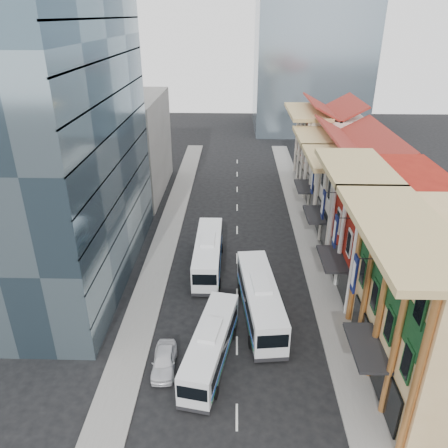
{
  "coord_description": "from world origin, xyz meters",
  "views": [
    {
      "loc": [
        -0.29,
        -19.65,
        24.33
      ],
      "look_at": [
        -1.38,
        19.74,
        5.29
      ],
      "focal_mm": 35.0,
      "sensor_mm": 36.0,
      "label": 1
    }
  ],
  "objects_px": {
    "office_tower": "(51,129)",
    "bus_left_near": "(211,345)",
    "shophouse_tan": "(443,311)",
    "sedan_left": "(164,361)",
    "bus_left_far": "(208,253)",
    "bus_right": "(260,299)"
  },
  "relations": [
    {
      "from": "bus_left_far",
      "to": "bus_right",
      "type": "distance_m",
      "value": 9.59
    },
    {
      "from": "bus_left_far",
      "to": "bus_right",
      "type": "relative_size",
      "value": 0.95
    },
    {
      "from": "bus_left_near",
      "to": "bus_left_far",
      "type": "height_order",
      "value": "bus_left_far"
    },
    {
      "from": "bus_left_far",
      "to": "sedan_left",
      "type": "distance_m",
      "value": 14.85
    },
    {
      "from": "bus_right",
      "to": "office_tower",
      "type": "bearing_deg",
      "value": 152.79
    },
    {
      "from": "bus_right",
      "to": "sedan_left",
      "type": "relative_size",
      "value": 2.76
    },
    {
      "from": "shophouse_tan",
      "to": "sedan_left",
      "type": "height_order",
      "value": "shophouse_tan"
    },
    {
      "from": "office_tower",
      "to": "bus_left_far",
      "type": "xyz_separation_m",
      "value": [
        13.96,
        0.96,
        -13.19
      ]
    },
    {
      "from": "bus_left_far",
      "to": "bus_right",
      "type": "height_order",
      "value": "bus_right"
    },
    {
      "from": "office_tower",
      "to": "bus_left_far",
      "type": "height_order",
      "value": "office_tower"
    },
    {
      "from": "shophouse_tan",
      "to": "bus_left_far",
      "type": "xyz_separation_m",
      "value": [
        -17.04,
        14.96,
        -4.19
      ]
    },
    {
      "from": "shophouse_tan",
      "to": "office_tower",
      "type": "bearing_deg",
      "value": 155.7
    },
    {
      "from": "office_tower",
      "to": "sedan_left",
      "type": "bearing_deg",
      "value": -49.88
    },
    {
      "from": "office_tower",
      "to": "sedan_left",
      "type": "height_order",
      "value": "office_tower"
    },
    {
      "from": "bus_right",
      "to": "bus_left_far",
      "type": "bearing_deg",
      "value": 115.24
    },
    {
      "from": "bus_left_far",
      "to": "sedan_left",
      "type": "relative_size",
      "value": 2.63
    },
    {
      "from": "office_tower",
      "to": "bus_left_far",
      "type": "distance_m",
      "value": 19.23
    },
    {
      "from": "office_tower",
      "to": "bus_left_far",
      "type": "relative_size",
      "value": 2.66
    },
    {
      "from": "office_tower",
      "to": "bus_left_near",
      "type": "relative_size",
      "value": 2.93
    },
    {
      "from": "office_tower",
      "to": "bus_left_near",
      "type": "distance_m",
      "value": 23.86
    },
    {
      "from": "bus_left_far",
      "to": "shophouse_tan",
      "type": "bearing_deg",
      "value": -41.27
    },
    {
      "from": "bus_left_near",
      "to": "sedan_left",
      "type": "relative_size",
      "value": 2.39
    }
  ]
}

